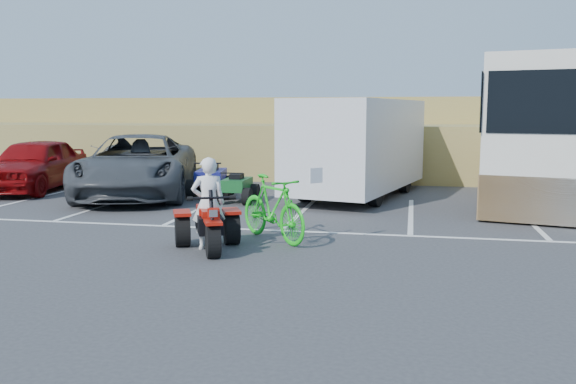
% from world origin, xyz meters
% --- Properties ---
extents(ground, '(100.00, 100.00, 0.00)m').
position_xyz_m(ground, '(0.00, 0.00, 0.00)').
color(ground, '#373739').
rests_on(ground, ground).
extents(parking_stripes, '(28.00, 5.16, 0.01)m').
position_xyz_m(parking_stripes, '(0.87, 4.07, 0.00)').
color(parking_stripes, white).
rests_on(parking_stripes, ground).
extents(grass_embankment, '(40.00, 8.50, 3.10)m').
position_xyz_m(grass_embankment, '(0.00, 15.48, 1.42)').
color(grass_embankment, olive).
rests_on(grass_embankment, ground).
extents(red_trike_atv, '(1.81, 2.02, 1.07)m').
position_xyz_m(red_trike_atv, '(-0.89, 0.34, 0.00)').
color(red_trike_atv, '#A41409').
rests_on(red_trike_atv, ground).
extents(rider, '(0.73, 0.63, 1.70)m').
position_xyz_m(rider, '(-0.95, 0.48, 0.85)').
color(rider, white).
rests_on(rider, ground).
extents(green_dirt_bike, '(1.97, 1.92, 1.29)m').
position_xyz_m(green_dirt_bike, '(0.04, 1.43, 0.65)').
color(green_dirt_bike, '#14BF19').
rests_on(green_dirt_bike, ground).
extents(grey_pickup, '(4.71, 7.16, 1.83)m').
position_xyz_m(grey_pickup, '(-5.34, 6.79, 0.91)').
color(grey_pickup, '#3F4246').
rests_on(grey_pickup, ground).
extents(red_car, '(2.70, 5.17, 1.68)m').
position_xyz_m(red_car, '(-9.11, 7.26, 0.84)').
color(red_car, maroon).
rests_on(red_car, ground).
extents(cargo_trailer, '(3.83, 6.52, 2.85)m').
position_xyz_m(cargo_trailer, '(1.13, 7.90, 1.54)').
color(cargo_trailer, silver).
rests_on(cargo_trailer, ground).
extents(rv_motorhome, '(4.99, 10.83, 3.78)m').
position_xyz_m(rv_motorhome, '(6.67, 9.08, 1.64)').
color(rv_motorhome, silver).
rests_on(rv_motorhome, ground).
extents(quad_atv_blue, '(1.51, 1.85, 1.08)m').
position_xyz_m(quad_atv_blue, '(-3.14, 7.06, 0.00)').
color(quad_atv_blue, navy).
rests_on(quad_atv_blue, ground).
extents(quad_atv_green, '(1.05, 1.39, 0.90)m').
position_xyz_m(quad_atv_green, '(-2.08, 6.12, 0.00)').
color(quad_atv_green, '#125020').
rests_on(quad_atv_green, ground).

